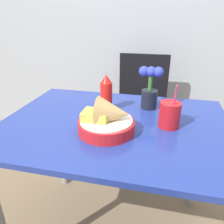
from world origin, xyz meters
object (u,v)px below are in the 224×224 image
at_px(drink_cup, 170,115).
at_px(ketchup_bottle, 106,93).
at_px(food_basket, 108,120).
at_px(flower_vase, 150,89).
at_px(chair_far_window, 141,102).

bearing_deg(drink_cup, ketchup_bottle, 159.49).
bearing_deg(drink_cup, food_basket, -156.29).
bearing_deg(ketchup_bottle, flower_vase, 19.59).
height_order(chair_far_window, flower_vase, flower_vase).
bearing_deg(flower_vase, drink_cup, -62.08).
height_order(food_basket, ketchup_bottle, ketchup_bottle).
xyz_separation_m(food_basket, flower_vase, (0.14, 0.30, 0.05)).
xyz_separation_m(chair_far_window, food_basket, (-0.05, -0.91, 0.26)).
bearing_deg(food_basket, chair_far_window, 86.73).
height_order(chair_far_window, food_basket, chair_far_window).
bearing_deg(food_basket, ketchup_bottle, 106.32).
height_order(drink_cup, flower_vase, flower_vase).
distance_m(chair_far_window, food_basket, 0.95).
relative_size(drink_cup, flower_vase, 0.91).
xyz_separation_m(chair_far_window, ketchup_bottle, (-0.12, -0.69, 0.30)).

